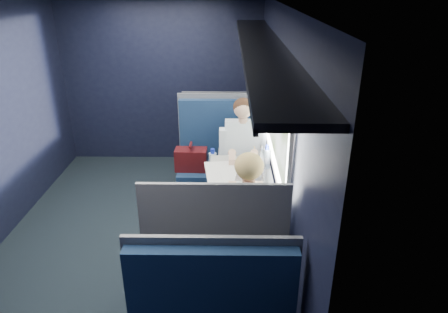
{
  "coord_description": "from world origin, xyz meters",
  "views": [
    {
      "loc": [
        0.95,
        -3.46,
        2.49
      ],
      "look_at": [
        0.9,
        0.0,
        0.95
      ],
      "focal_mm": 32.0,
      "sensor_mm": 36.0,
      "label": 1
    }
  ],
  "objects_px": {
    "seat_row_front": "(222,140)",
    "woman": "(247,217)",
    "seat_bay_far": "(216,261)",
    "man": "(243,150)",
    "cup": "(265,156)",
    "seat_bay_near": "(219,167)",
    "bottle_small": "(267,158)",
    "table": "(238,183)",
    "laptop": "(256,169)"
  },
  "relations": [
    {
      "from": "man",
      "to": "woman",
      "type": "relative_size",
      "value": 1.0
    },
    {
      "from": "seat_bay_near",
      "to": "seat_bay_far",
      "type": "bearing_deg",
      "value": -89.39
    },
    {
      "from": "woman",
      "to": "laptop",
      "type": "relative_size",
      "value": 3.59
    },
    {
      "from": "man",
      "to": "woman",
      "type": "xyz_separation_m",
      "value": [
        0.0,
        -1.41,
        0.01
      ]
    },
    {
      "from": "woman",
      "to": "cup",
      "type": "height_order",
      "value": "woman"
    },
    {
      "from": "seat_bay_near",
      "to": "bottle_small",
      "type": "xyz_separation_m",
      "value": [
        0.5,
        -0.67,
        0.42
      ]
    },
    {
      "from": "seat_bay_far",
      "to": "man",
      "type": "height_order",
      "value": "man"
    },
    {
      "from": "seat_row_front",
      "to": "laptop",
      "type": "relative_size",
      "value": 3.15
    },
    {
      "from": "man",
      "to": "bottle_small",
      "type": "xyz_separation_m",
      "value": [
        0.23,
        -0.5,
        0.13
      ]
    },
    {
      "from": "seat_bay_near",
      "to": "seat_bay_far",
      "type": "height_order",
      "value": "same"
    },
    {
      "from": "cup",
      "to": "seat_row_front",
      "type": "bearing_deg",
      "value": 109.05
    },
    {
      "from": "seat_bay_far",
      "to": "woman",
      "type": "xyz_separation_m",
      "value": [
        0.25,
        0.17,
        0.31
      ]
    },
    {
      "from": "bottle_small",
      "to": "cup",
      "type": "height_order",
      "value": "bottle_small"
    },
    {
      "from": "seat_row_front",
      "to": "bottle_small",
      "type": "xyz_separation_m",
      "value": [
        0.48,
        -1.6,
        0.44
      ]
    },
    {
      "from": "table",
      "to": "seat_bay_far",
      "type": "bearing_deg",
      "value": -101.78
    },
    {
      "from": "man",
      "to": "seat_bay_far",
      "type": "bearing_deg",
      "value": -99.03
    },
    {
      "from": "seat_bay_far",
      "to": "man",
      "type": "relative_size",
      "value": 0.95
    },
    {
      "from": "seat_bay_near",
      "to": "man",
      "type": "bearing_deg",
      "value": -32.03
    },
    {
      "from": "seat_row_front",
      "to": "seat_bay_near",
      "type": "bearing_deg",
      "value": -91.14
    },
    {
      "from": "seat_row_front",
      "to": "table",
      "type": "bearing_deg",
      "value": -84.2
    },
    {
      "from": "laptop",
      "to": "bottle_small",
      "type": "xyz_separation_m",
      "value": [
        0.12,
        0.17,
        0.04
      ]
    },
    {
      "from": "seat_bay_near",
      "to": "bottle_small",
      "type": "distance_m",
      "value": 0.93
    },
    {
      "from": "woman",
      "to": "cup",
      "type": "relative_size",
      "value": 15.79
    },
    {
      "from": "seat_row_front",
      "to": "cup",
      "type": "xyz_separation_m",
      "value": [
        0.48,
        -1.39,
        0.37
      ]
    },
    {
      "from": "table",
      "to": "laptop",
      "type": "height_order",
      "value": "laptop"
    },
    {
      "from": "laptop",
      "to": "cup",
      "type": "distance_m",
      "value": 0.4
    },
    {
      "from": "seat_bay_near",
      "to": "man",
      "type": "distance_m",
      "value": 0.43
    },
    {
      "from": "table",
      "to": "seat_bay_far",
      "type": "xyz_separation_m",
      "value": [
        -0.18,
        -0.87,
        -0.25
      ]
    },
    {
      "from": "seat_bay_far",
      "to": "cup",
      "type": "distance_m",
      "value": 1.42
    },
    {
      "from": "woman",
      "to": "bottle_small",
      "type": "xyz_separation_m",
      "value": [
        0.23,
        0.91,
        0.12
      ]
    },
    {
      "from": "seat_bay_near",
      "to": "laptop",
      "type": "bearing_deg",
      "value": -65.93
    },
    {
      "from": "seat_bay_near",
      "to": "seat_row_front",
      "type": "xyz_separation_m",
      "value": [
        0.02,
        0.93,
        -0.01
      ]
    },
    {
      "from": "laptop",
      "to": "bottle_small",
      "type": "height_order",
      "value": "laptop"
    },
    {
      "from": "seat_row_front",
      "to": "woman",
      "type": "height_order",
      "value": "woman"
    },
    {
      "from": "seat_bay_near",
      "to": "woman",
      "type": "relative_size",
      "value": 0.95
    },
    {
      "from": "bottle_small",
      "to": "seat_bay_near",
      "type": "bearing_deg",
      "value": 126.69
    },
    {
      "from": "seat_bay_near",
      "to": "cup",
      "type": "xyz_separation_m",
      "value": [
        0.5,
        -0.46,
        0.36
      ]
    },
    {
      "from": "seat_bay_far",
      "to": "laptop",
      "type": "relative_size",
      "value": 3.43
    },
    {
      "from": "table",
      "to": "seat_row_front",
      "type": "distance_m",
      "value": 1.82
    },
    {
      "from": "seat_bay_far",
      "to": "bottle_small",
      "type": "distance_m",
      "value": 1.25
    },
    {
      "from": "seat_bay_far",
      "to": "bottle_small",
      "type": "relative_size",
      "value": 5.15
    },
    {
      "from": "table",
      "to": "cup",
      "type": "height_order",
      "value": "cup"
    },
    {
      "from": "seat_bay_far",
      "to": "laptop",
      "type": "distance_m",
      "value": 1.05
    },
    {
      "from": "seat_bay_far",
      "to": "man",
      "type": "bearing_deg",
      "value": 80.97
    },
    {
      "from": "seat_bay_far",
      "to": "seat_row_front",
      "type": "bearing_deg",
      "value": 90.0
    },
    {
      "from": "table",
      "to": "seat_bay_far",
      "type": "height_order",
      "value": "seat_bay_far"
    },
    {
      "from": "seat_bay_near",
      "to": "cup",
      "type": "bearing_deg",
      "value": -42.75
    },
    {
      "from": "seat_bay_far",
      "to": "laptop",
      "type": "xyz_separation_m",
      "value": [
        0.36,
        0.9,
        0.39
      ]
    },
    {
      "from": "seat_bay_near",
      "to": "man",
      "type": "height_order",
      "value": "man"
    },
    {
      "from": "table",
      "to": "seat_bay_far",
      "type": "relative_size",
      "value": 0.79
    }
  ]
}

